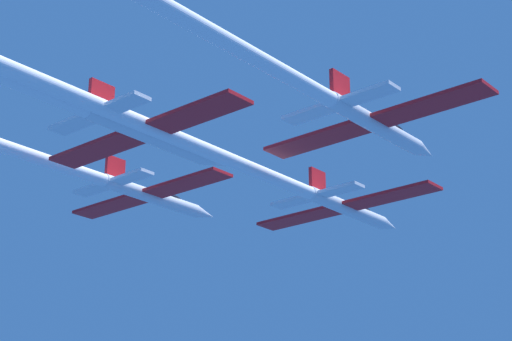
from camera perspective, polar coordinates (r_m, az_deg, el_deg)
name	(u,v)px	position (r m, az deg, el deg)	size (l,w,h in m)	color
jet_lead	(226,158)	(64.91, -1.96, 0.81)	(18.08, 56.62, 3.00)	white
jet_right_wing	(208,31)	(49.92, -3.16, 9.15)	(18.08, 60.07, 3.00)	white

